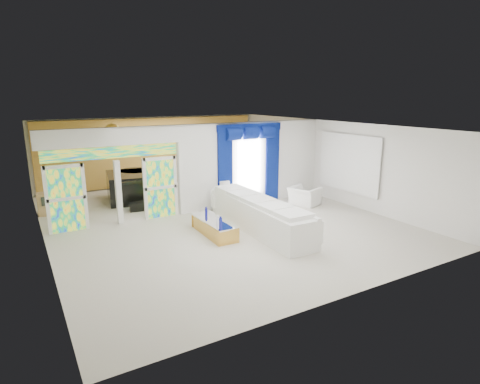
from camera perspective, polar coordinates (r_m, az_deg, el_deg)
floor at (r=12.98m, az=-3.82°, el=-3.78°), size 12.00×12.00×0.00m
dividing_wall at (r=14.50m, az=1.95°, el=4.22°), size 5.70×0.18×3.00m
dividing_header at (r=12.44m, az=-18.09°, el=7.64°), size 4.30×0.18×0.55m
stained_panel_left at (r=12.51m, az=-23.87°, el=-0.88°), size 0.95×0.04×2.00m
stained_panel_right at (r=13.09m, az=-11.45°, el=0.66°), size 0.95×0.04×2.00m
stained_transom at (r=12.49m, az=-17.93°, el=5.48°), size 4.00×0.05×0.35m
window_pane at (r=14.30m, az=1.31°, el=3.88°), size 1.00×0.02×2.30m
blue_drape_left at (r=13.79m, az=-2.18°, el=3.29°), size 0.55×0.10×2.80m
blue_drape_right at (r=14.82m, az=4.68°, el=4.00°), size 0.55×0.10×2.80m
blue_pelmet at (r=14.10m, az=1.41°, el=9.35°), size 2.60×0.12×0.25m
wall_mirror at (r=14.70m, az=15.47°, el=4.05°), size 0.04×2.70×1.90m
gold_curtains at (r=18.02m, az=-12.34°, el=5.80°), size 9.70×0.12×2.90m
white_sofa at (r=11.75m, az=2.79°, el=-3.47°), size 1.09×4.54×0.86m
coffee_table at (r=11.43m, az=-3.76°, el=-5.14°), size 0.69×1.91×0.42m
console_table at (r=14.08m, az=-1.13°, el=-1.44°), size 1.32×0.58×0.43m
table_lamp at (r=13.82m, az=-2.22°, el=0.41°), size 0.36×0.36×0.58m
armchair at (r=14.63m, az=9.33°, el=-0.56°), size 1.17×1.25×0.66m
grand_piano at (r=15.62m, az=-15.70°, el=0.74°), size 1.86×2.27×1.04m
piano_bench at (r=14.21m, az=-13.94°, el=-1.98°), size 0.93×0.48×0.30m
tv_console at (r=14.74m, az=-26.33°, el=-1.54°), size 0.53×0.49×0.75m
chandelier at (r=14.90m, az=-18.02°, el=8.27°), size 0.60×0.60×0.60m
decanters at (r=11.21m, az=-3.57°, el=-3.86°), size 0.20×1.26×0.22m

